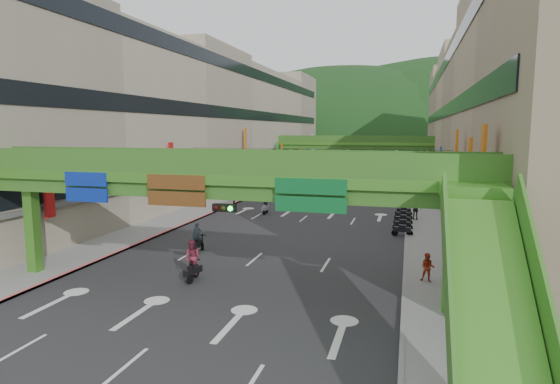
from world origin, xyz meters
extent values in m
plane|color=black|center=(0.00, 0.00, 0.00)|extent=(320.00, 320.00, 0.00)
cube|color=#28282B|center=(0.00, 50.00, 0.01)|extent=(18.00, 140.00, 0.02)
cube|color=gray|center=(-11.00, 50.00, 0.07)|extent=(4.00, 140.00, 0.15)
cube|color=gray|center=(11.00, 50.00, 0.07)|extent=(4.00, 140.00, 0.15)
cube|color=#CC5959|center=(-9.10, 50.00, 0.09)|extent=(0.20, 140.00, 0.18)
cube|color=gray|center=(9.10, 50.00, 0.09)|extent=(0.20, 140.00, 0.18)
cube|color=#9E937F|center=(-19.00, 50.00, 9.50)|extent=(12.00, 95.00, 19.00)
cube|color=black|center=(-12.95, 50.00, 4.20)|extent=(0.08, 90.25, 1.40)
cube|color=black|center=(-12.95, 50.00, 10.20)|extent=(0.08, 90.25, 1.40)
cube|color=black|center=(-12.95, 50.00, 16.20)|extent=(0.08, 90.25, 1.40)
cube|color=gray|center=(19.00, 50.00, 9.50)|extent=(12.00, 95.00, 19.00)
cube|color=black|center=(12.95, 50.00, 4.20)|extent=(0.08, 90.25, 1.40)
cube|color=black|center=(12.95, 50.00, 10.20)|extent=(0.08, 90.25, 1.40)
cube|color=black|center=(12.95, 50.00, 16.20)|extent=(0.08, 90.25, 1.40)
cube|color=#4C9E2D|center=(0.00, 6.00, 5.75)|extent=(28.00, 2.20, 0.50)
cube|color=#387223|center=(0.00, 6.00, 5.15)|extent=(28.00, 1.76, 0.70)
cube|color=#4C9E2D|center=(-11.00, 6.00, 2.40)|extent=(0.60, 0.60, 4.80)
cube|color=#4C9E2D|center=(11.00, 6.00, 2.40)|extent=(0.60, 0.60, 4.80)
cube|color=#387223|center=(0.00, 4.96, 6.55)|extent=(28.00, 0.12, 1.10)
cube|color=#387223|center=(0.00, 7.04, 6.55)|extent=(28.00, 0.12, 1.10)
cube|color=#4C9E2D|center=(11.50, -1.30, 3.05)|extent=(2.20, 7.74, 5.20)
cube|color=navy|center=(-6.50, 4.92, 5.15)|extent=(2.40, 0.12, 1.50)
cube|color=#593314|center=(-1.50, 4.92, 5.15)|extent=(3.00, 0.12, 1.50)
cube|color=#0C5926|center=(5.00, 4.92, 5.15)|extent=(3.20, 0.12, 1.50)
cube|color=black|center=(1.00, 4.77, 4.50)|extent=(1.10, 0.28, 0.35)
cube|color=#4C9E2D|center=(0.00, 65.00, 5.75)|extent=(28.00, 2.20, 0.50)
cube|color=#387223|center=(0.00, 65.00, 5.15)|extent=(28.00, 1.76, 0.70)
cube|color=#4C9E2D|center=(-11.00, 65.00, 2.40)|extent=(0.60, 0.60, 4.80)
cube|color=#4C9E2D|center=(11.00, 65.00, 2.40)|extent=(0.60, 0.60, 4.80)
cube|color=#387223|center=(0.00, 63.96, 6.55)|extent=(28.00, 0.12, 1.10)
cube|color=#387223|center=(0.00, 66.04, 6.55)|extent=(28.00, 0.12, 1.10)
ellipsoid|color=#1C4419|center=(-15.00, 160.00, 0.00)|extent=(168.00, 140.00, 112.00)
ellipsoid|color=#1C4419|center=(25.00, 180.00, 0.00)|extent=(208.00, 176.00, 128.00)
cylinder|color=black|center=(0.00, 30.00, 6.20)|extent=(26.00, 0.03, 0.03)
cone|color=red|center=(-12.50, 30.00, 5.95)|extent=(0.36, 0.36, 0.40)
cone|color=gold|center=(-10.23, 30.00, 5.95)|extent=(0.36, 0.36, 0.40)
cone|color=#193FB2|center=(-7.95, 30.00, 5.95)|extent=(0.36, 0.36, 0.40)
cone|color=silver|center=(-5.68, 30.00, 5.95)|extent=(0.36, 0.36, 0.40)
cone|color=#198C33|center=(-3.41, 30.00, 5.95)|extent=(0.36, 0.36, 0.40)
cone|color=orange|center=(-1.14, 30.00, 5.95)|extent=(0.36, 0.36, 0.40)
cone|color=red|center=(1.14, 30.00, 5.95)|extent=(0.36, 0.36, 0.40)
cone|color=gold|center=(3.41, 30.00, 5.95)|extent=(0.36, 0.36, 0.40)
cone|color=#193FB2|center=(5.68, 30.00, 5.95)|extent=(0.36, 0.36, 0.40)
cone|color=silver|center=(7.95, 30.00, 5.95)|extent=(0.36, 0.36, 0.40)
cone|color=#198C33|center=(10.23, 30.00, 5.95)|extent=(0.36, 0.36, 0.40)
cone|color=orange|center=(12.50, 30.00, 5.95)|extent=(0.36, 0.36, 0.40)
cube|color=black|center=(-4.22, 12.69, 0.55)|extent=(0.63, 1.35, 0.35)
cube|color=black|center=(-4.22, 12.69, 0.80)|extent=(0.42, 0.60, 0.18)
cube|color=black|center=(-4.10, 13.22, 1.05)|extent=(0.55, 0.18, 0.06)
cylinder|color=black|center=(-4.10, 13.22, 0.25)|extent=(0.21, 0.51, 0.50)
cylinder|color=black|center=(-4.35, 12.15, 0.25)|extent=(0.21, 0.51, 0.50)
imported|color=#34434C|center=(-4.22, 12.69, 1.17)|extent=(0.67, 0.52, 1.65)
cube|color=black|center=(-1.86, 7.18, 0.55)|extent=(0.57, 1.34, 0.35)
cube|color=black|center=(-1.86, 7.18, 0.80)|extent=(0.39, 0.59, 0.18)
cube|color=black|center=(-1.95, 7.72, 1.05)|extent=(0.55, 0.15, 0.06)
cylinder|color=black|center=(-1.95, 7.72, 0.25)|extent=(0.18, 0.51, 0.50)
cylinder|color=black|center=(-1.77, 6.64, 0.25)|extent=(0.18, 0.51, 0.50)
imported|color=maroon|center=(-1.86, 7.18, 1.29)|extent=(1.02, 0.86, 1.88)
cube|color=#93939B|center=(-4.08, 27.47, 0.55)|extent=(0.43, 1.32, 0.35)
cube|color=#93939B|center=(-4.08, 27.47, 0.80)|extent=(0.33, 0.57, 0.18)
cube|color=#93939B|center=(-4.11, 28.02, 1.05)|extent=(0.55, 0.09, 0.06)
cylinder|color=black|center=(-4.11, 28.02, 0.25)|extent=(0.13, 0.51, 0.50)
cylinder|color=black|center=(-4.04, 26.92, 0.25)|extent=(0.13, 0.51, 0.50)
imported|color=#2B323D|center=(-4.08, 27.47, 1.11)|extent=(0.91, 0.42, 1.52)
cube|color=maroon|center=(-4.88, 46.01, 0.55)|extent=(0.45, 1.32, 0.35)
cube|color=maroon|center=(-4.88, 46.01, 0.80)|extent=(0.34, 0.57, 0.18)
cube|color=maroon|center=(-4.92, 46.56, 1.05)|extent=(0.55, 0.10, 0.06)
cylinder|color=black|center=(-4.92, 46.56, 0.25)|extent=(0.14, 0.51, 0.50)
cylinder|color=black|center=(-4.83, 45.46, 0.25)|extent=(0.14, 0.51, 0.50)
imported|color=#414048|center=(-4.88, 46.01, 1.16)|extent=(0.83, 0.58, 1.62)
cube|color=black|center=(8.80, 21.11, 0.55)|extent=(1.33, 0.46, 0.35)
cube|color=black|center=(8.80, 21.11, 0.80)|extent=(0.57, 0.35, 0.18)
cube|color=black|center=(9.35, 21.16, 1.05)|extent=(0.11, 0.55, 0.06)
cylinder|color=black|center=(9.35, 21.16, 0.25)|extent=(0.51, 0.14, 0.50)
cylinder|color=black|center=(8.25, 21.06, 0.25)|extent=(0.51, 0.14, 0.50)
cube|color=black|center=(8.80, 23.31, 0.55)|extent=(1.33, 0.46, 0.35)
cube|color=black|center=(8.80, 23.31, 0.80)|extent=(0.57, 0.35, 0.18)
cube|color=black|center=(9.35, 23.36, 1.05)|extent=(0.11, 0.55, 0.06)
cylinder|color=black|center=(9.35, 23.36, 0.25)|extent=(0.51, 0.14, 0.50)
cylinder|color=black|center=(8.25, 23.26, 0.25)|extent=(0.51, 0.14, 0.50)
cube|color=black|center=(8.80, 25.51, 0.55)|extent=(1.33, 0.46, 0.35)
cube|color=black|center=(8.80, 25.51, 0.80)|extent=(0.57, 0.35, 0.18)
cube|color=black|center=(9.35, 25.56, 1.05)|extent=(0.11, 0.55, 0.06)
cylinder|color=black|center=(9.35, 25.56, 0.25)|extent=(0.51, 0.14, 0.50)
cylinder|color=black|center=(8.25, 25.46, 0.25)|extent=(0.51, 0.14, 0.50)
cube|color=black|center=(8.80, 27.71, 0.55)|extent=(1.33, 0.46, 0.35)
cube|color=black|center=(8.80, 27.71, 0.80)|extent=(0.57, 0.35, 0.18)
cube|color=black|center=(9.35, 27.76, 1.05)|extent=(0.11, 0.55, 0.06)
cylinder|color=black|center=(9.35, 27.76, 0.25)|extent=(0.51, 0.14, 0.50)
cylinder|color=black|center=(8.25, 27.66, 0.25)|extent=(0.51, 0.14, 0.50)
cube|color=black|center=(8.80, 29.91, 0.55)|extent=(1.33, 0.46, 0.35)
cube|color=black|center=(8.80, 29.91, 0.80)|extent=(0.57, 0.35, 0.18)
cube|color=black|center=(9.35, 29.96, 1.05)|extent=(0.11, 0.55, 0.06)
cylinder|color=black|center=(9.35, 29.96, 0.25)|extent=(0.51, 0.14, 0.50)
cylinder|color=black|center=(8.25, 29.86, 0.25)|extent=(0.51, 0.14, 0.50)
imported|color=silver|center=(-2.12, 36.07, 0.74)|extent=(2.04, 4.61, 1.47)
imported|color=#ADBA00|center=(4.30, 71.88, 0.69)|extent=(1.85, 4.15, 1.39)
imported|color=#B1361B|center=(10.25, 9.98, 0.76)|extent=(0.80, 0.66, 1.51)
imported|color=#20222A|center=(9.80, 27.66, 0.89)|extent=(1.05, 0.44, 1.78)
imported|color=#313E53|center=(12.20, 33.92, 0.83)|extent=(0.88, 0.70, 1.66)
camera|label=1|loc=(9.10, -14.95, 8.04)|focal=30.00mm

